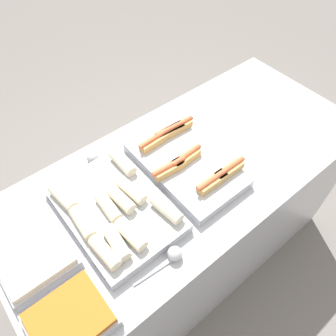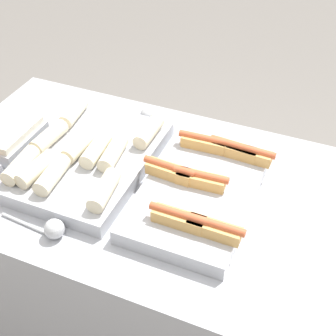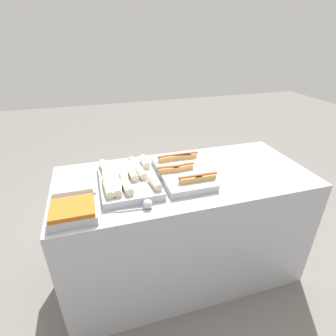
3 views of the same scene
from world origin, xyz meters
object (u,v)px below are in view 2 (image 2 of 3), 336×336
at_px(serving_spoon_near, 52,229).
at_px(serving_spoon_far, 146,115).
at_px(tray_wraps, 86,157).
at_px(tray_hotdogs, 202,187).

bearing_deg(serving_spoon_near, serving_spoon_far, 89.38).
distance_m(tray_wraps, serving_spoon_far, 0.31).
xyz_separation_m(tray_wraps, serving_spoon_near, (0.06, -0.29, -0.01)).
bearing_deg(tray_hotdogs, tray_wraps, -178.01).
relative_size(tray_wraps, serving_spoon_near, 2.46).
distance_m(tray_hotdogs, tray_wraps, 0.38).
bearing_deg(serving_spoon_far, tray_wraps, -102.19).
bearing_deg(tray_wraps, tray_hotdogs, 1.99).
distance_m(tray_wraps, serving_spoon_near, 0.30).
height_order(tray_hotdogs, serving_spoon_near, tray_hotdogs).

